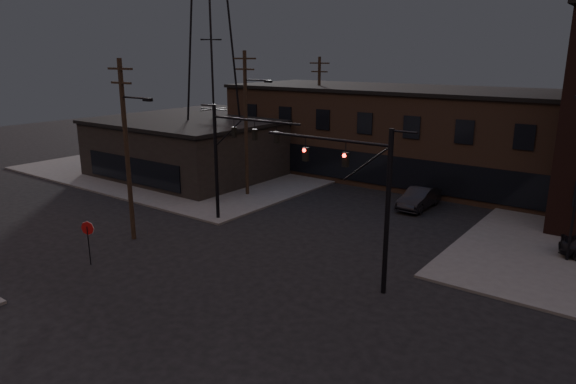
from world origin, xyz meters
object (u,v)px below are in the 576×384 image
object	(u,v)px
traffic_signal_near	(366,191)
traffic_signal_far	(230,151)
stop_sign	(88,233)
car_crossing	(419,198)

from	to	relation	value
traffic_signal_near	traffic_signal_far	world-z (taller)	same
traffic_signal_near	traffic_signal_far	xyz separation A→B (m)	(-12.07, 3.50, 0.08)
stop_sign	car_crossing	bearing A→B (deg)	64.04
car_crossing	stop_sign	bearing A→B (deg)	-115.20
stop_sign	car_crossing	xyz separation A→B (m)	(10.21, 20.96, -1.05)
traffic_signal_near	car_crossing	bearing A→B (deg)	102.27
traffic_signal_near	traffic_signal_far	distance (m)	12.57
traffic_signal_near	car_crossing	size ratio (longest dim) A/B	1.67
traffic_signal_near	car_crossing	distance (m)	15.39
stop_sign	traffic_signal_far	bearing A→B (deg)	82.68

